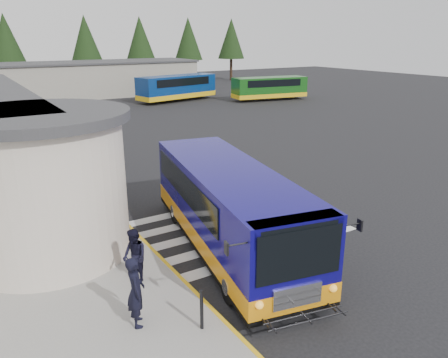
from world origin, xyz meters
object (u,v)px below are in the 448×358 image
pedestrian_b (135,256)px  transit_bus (229,211)px  bollard (202,310)px  far_bus_a (177,87)px  far_bus_b (270,87)px  pedestrian_a (136,291)px

pedestrian_b → transit_bus: bearing=94.6°
bollard → far_bus_a: size_ratio=0.11×
pedestrian_b → far_bus_a: bearing=147.1°
transit_bus → far_bus_a: transit_bus is taller
pedestrian_b → bollard: 3.07m
pedestrian_b → bollard: pedestrian_b is taller
far_bus_b → transit_bus: bearing=149.7°
bollard → pedestrian_b: bearing=101.2°
transit_bus → bollard: (-3.11, -3.63, -0.69)m
pedestrian_b → bollard: size_ratio=1.52×
pedestrian_b → far_bus_b: size_ratio=0.18×
pedestrian_b → far_bus_b: far_bus_b is taller
pedestrian_b → far_bus_a: (18.48, 35.11, 0.64)m
far_bus_a → bollard: bearing=142.7°
pedestrian_a → far_bus_b: bearing=-27.0°
transit_bus → pedestrian_a: size_ratio=5.64×
pedestrian_b → far_bus_a: far_bus_a is taller
pedestrian_a → far_bus_b: size_ratio=0.21×
pedestrian_b → far_bus_b: (28.03, 30.06, 0.49)m
far_bus_b → pedestrian_a: bearing=147.4°
pedestrian_a → bollard: size_ratio=1.72×
far_bus_a → far_bus_b: far_bus_a is taller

